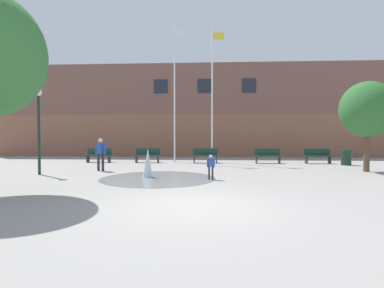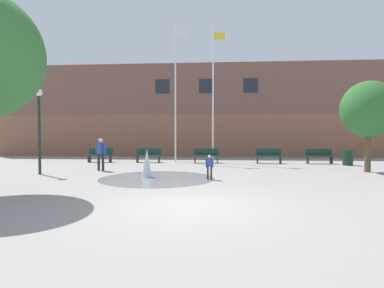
{
  "view_description": "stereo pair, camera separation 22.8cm",
  "coord_description": "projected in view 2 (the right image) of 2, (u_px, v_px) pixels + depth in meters",
  "views": [
    {
      "loc": [
        0.38,
        -7.46,
        1.79
      ],
      "look_at": [
        -0.51,
        7.93,
        1.3
      ],
      "focal_mm": 28.0,
      "sensor_mm": 36.0,
      "label": 1
    },
    {
      "loc": [
        0.61,
        -7.45,
        1.79
      ],
      "look_at": [
        -0.51,
        7.93,
        1.3
      ],
      "focal_mm": 28.0,
      "sensor_mm": 36.0,
      "label": 2
    }
  ],
  "objects": [
    {
      "name": "adult_near_bench",
      "position": [
        101.0,
        152.0,
        14.74
      ],
      "size": [
        0.5,
        0.38,
        1.59
      ],
      "rotation": [
        0.0,
        0.0,
        -1.85
      ],
      "color": "#28282D",
      "rests_on": "ground"
    },
    {
      "name": "park_bench_far_left",
      "position": [
        100.0,
        155.0,
        19.35
      ],
      "size": [
        1.6,
        0.44,
        0.91
      ],
      "color": "#28282D",
      "rests_on": "ground"
    },
    {
      "name": "flagpole_right",
      "position": [
        213.0,
        91.0,
        19.16
      ],
      "size": [
        0.8,
        0.1,
        8.69
      ],
      "color": "silver",
      "rests_on": "ground"
    },
    {
      "name": "park_bench_under_right_flagpole",
      "position": [
        269.0,
        156.0,
        18.48
      ],
      "size": [
        1.6,
        0.44,
        0.91
      ],
      "color": "#28282D",
      "rests_on": "ground"
    },
    {
      "name": "splash_fountain",
      "position": [
        151.0,
        169.0,
        12.41
      ],
      "size": [
        4.7,
        4.7,
        1.2
      ],
      "color": "gray",
      "rests_on": "ground"
    },
    {
      "name": "park_bench_near_trashcan",
      "position": [
        319.0,
        156.0,
        18.34
      ],
      "size": [
        1.6,
        0.44,
        0.91
      ],
      "color": "#28282D",
      "rests_on": "ground"
    },
    {
      "name": "park_bench_under_left_flagpole",
      "position": [
        206.0,
        155.0,
        18.88
      ],
      "size": [
        1.6,
        0.44,
        0.91
      ],
      "color": "#28282D",
      "rests_on": "ground"
    },
    {
      "name": "flagpole_left",
      "position": [
        176.0,
        89.0,
        19.33
      ],
      "size": [
        0.8,
        0.1,
        8.94
      ],
      "color": "silver",
      "rests_on": "ground"
    },
    {
      "name": "child_with_pink_shirt",
      "position": [
        210.0,
        165.0,
        11.85
      ],
      "size": [
        0.31,
        0.14,
        0.99
      ],
      "rotation": [
        0.0,
        0.0,
        0.09
      ],
      "color": "#28282D",
      "rests_on": "ground"
    },
    {
      "name": "street_tree_near_building",
      "position": [
        369.0,
        110.0,
        14.19
      ],
      "size": [
        2.52,
        2.52,
        4.33
      ],
      "color": "brown",
      "rests_on": "ground"
    },
    {
      "name": "park_bench_left_of_flagpoles",
      "position": [
        148.0,
        155.0,
        19.18
      ],
      "size": [
        1.6,
        0.44,
        0.91
      ],
      "color": "#28282D",
      "rests_on": "ground"
    },
    {
      "name": "ground_plane",
      "position": [
        189.0,
        205.0,
        7.53
      ],
      "size": [
        100.0,
        100.0,
        0.0
      ],
      "primitive_type": "plane",
      "color": "gray"
    },
    {
      "name": "lamp_post_left_lane",
      "position": [
        39.0,
        119.0,
        13.39
      ],
      "size": [
        0.32,
        0.32,
        3.82
      ],
      "color": "#192D23",
      "rests_on": "ground"
    },
    {
      "name": "library_building",
      "position": [
        207.0,
        113.0,
        26.78
      ],
      "size": [
        36.0,
        6.05,
        7.51
      ],
      "color": "brown",
      "rests_on": "ground"
    },
    {
      "name": "trash_can",
      "position": [
        348.0,
        158.0,
        17.36
      ],
      "size": [
        0.56,
        0.56,
        0.9
      ],
      "primitive_type": "cylinder",
      "color": "#193323",
      "rests_on": "ground"
    }
  ]
}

